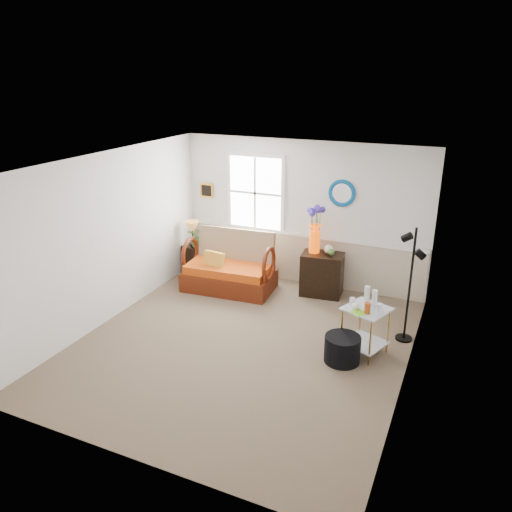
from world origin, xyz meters
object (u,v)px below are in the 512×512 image
at_px(loveseat, 229,262).
at_px(cabinet, 322,274).
at_px(side_table, 365,331).
at_px(floor_lamp, 410,286).
at_px(lamp_stand, 193,259).
at_px(ottoman, 342,349).

bearing_deg(loveseat, cabinet, 11.45).
distance_m(side_table, floor_lamp, 0.92).
height_order(lamp_stand, side_table, side_table).
relative_size(side_table, floor_lamp, 0.40).
bearing_deg(loveseat, floor_lamp, -14.50).
distance_m(loveseat, lamp_stand, 1.07).
bearing_deg(lamp_stand, floor_lamp, -12.93).
xyz_separation_m(lamp_stand, cabinet, (2.55, 0.07, 0.09)).
bearing_deg(loveseat, ottoman, -35.83).
bearing_deg(lamp_stand, side_table, -23.00).
relative_size(side_table, ottoman, 1.41).
distance_m(lamp_stand, cabinet, 2.55).
distance_m(lamp_stand, ottoman, 3.93).
bearing_deg(floor_lamp, loveseat, -173.24).
height_order(cabinet, ottoman, cabinet).
distance_m(side_table, ottoman, 0.43).
bearing_deg(ottoman, floor_lamp, 54.36).
xyz_separation_m(side_table, floor_lamp, (0.46, 0.61, 0.51)).
xyz_separation_m(floor_lamp, ottoman, (-0.68, -0.95, -0.67)).
bearing_deg(side_table, floor_lamp, 52.77).
relative_size(floor_lamp, ottoman, 3.52).
bearing_deg(cabinet, side_table, -62.06).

